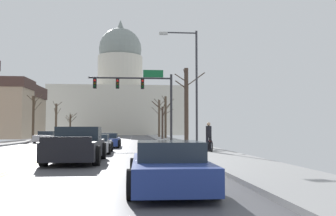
{
  "coord_description": "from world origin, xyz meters",
  "views": [
    {
      "loc": [
        4.22,
        -17.83,
        1.45
      ],
      "look_at": [
        8.39,
        28.87,
        4.19
      ],
      "focal_mm": 39.09,
      "sensor_mm": 36.0,
      "label": 1
    }
  ],
  "objects": [
    {
      "name": "bicycle_parked",
      "position": [
        8.62,
        3.7,
        0.49
      ],
      "size": [
        0.12,
        1.77,
        0.85
      ],
      "color": "black",
      "rests_on": "ground"
    },
    {
      "name": "bare_tree_02",
      "position": [
        7.94,
        32.66,
        2.66
      ],
      "size": [
        1.83,
        2.32,
        5.27
      ],
      "color": "#423328",
      "rests_on": "ground"
    },
    {
      "name": "flank_building_03",
      "position": [
        -18.07,
        49.79,
        4.67
      ],
      "size": [
        10.41,
        9.92,
        9.2
      ],
      "color": "tan",
      "rests_on": "ground"
    },
    {
      "name": "sedan_oncoming_00",
      "position": [
        -5.37,
        23.12,
        0.6
      ],
      "size": [
        2.1,
        4.65,
        1.26
      ],
      "color": "silver",
      "rests_on": "ground"
    },
    {
      "name": "bare_tree_07",
      "position": [
        -7.99,
        52.35,
        2.43
      ],
      "size": [
        2.27,
        1.85,
        4.53
      ],
      "color": "#4C3D2D",
      "rests_on": "ground"
    },
    {
      "name": "bare_tree_06",
      "position": [
        8.31,
        45.31,
        3.5
      ],
      "size": [
        2.21,
        2.28,
        6.66
      ],
      "color": "brown",
      "rests_on": "ground"
    },
    {
      "name": "bare_tree_04",
      "position": [
        8.74,
        36.75,
        3.42
      ],
      "size": [
        1.7,
        2.85,
        6.55
      ],
      "color": "#4C3D2D",
      "rests_on": "ground"
    },
    {
      "name": "sedan_near_01",
      "position": [
        1.77,
        4.95,
        0.55
      ],
      "size": [
        2.08,
        4.69,
        1.15
      ],
      "color": "silver",
      "rests_on": "ground"
    },
    {
      "name": "pickup_truck_near_02",
      "position": [
        1.63,
        -1.17,
        0.71
      ],
      "size": [
        2.38,
        5.55,
        1.57
      ],
      "color": "black",
      "rests_on": "ground"
    },
    {
      "name": "sedan_near_03",
      "position": [
        5.04,
        -8.83,
        0.54
      ],
      "size": [
        2.0,
        4.66,
        1.16
      ],
      "color": "navy",
      "rests_on": "ground"
    },
    {
      "name": "capitol_building",
      "position": [
        0.0,
        81.77,
        9.72
      ],
      "size": [
        34.79,
        20.15,
        31.52
      ],
      "color": "beige",
      "rests_on": "ground"
    },
    {
      "name": "bare_tree_00",
      "position": [
        8.31,
        11.31,
        3.39
      ],
      "size": [
        2.33,
        2.19,
        6.36
      ],
      "color": "#423328",
      "rests_on": "ground"
    },
    {
      "name": "bare_tree_05",
      "position": [
        -8.56,
        29.38,
        3.1
      ],
      "size": [
        1.95,
        2.06,
        5.96
      ],
      "color": "#4C3D2D",
      "rests_on": "ground"
    },
    {
      "name": "sedan_near_00",
      "position": [
        1.95,
        12.11,
        0.54
      ],
      "size": [
        2.11,
        4.56,
        1.15
      ],
      "color": "navy",
      "rests_on": "ground"
    },
    {
      "name": "signal_gantry",
      "position": [
        4.8,
        16.55,
        5.15
      ],
      "size": [
        7.91,
        0.41,
        6.94
      ],
      "color": "#28282D",
      "rests_on": "ground"
    },
    {
      "name": "sedan_oncoming_01",
      "position": [
        -5.35,
        31.38,
        0.57
      ],
      "size": [
        2.07,
        4.35,
        1.22
      ],
      "color": "silver",
      "rests_on": "ground"
    },
    {
      "name": "street_lamp_right",
      "position": [
        7.85,
        5.67,
        4.8
      ],
      "size": [
        2.53,
        0.24,
        7.8
      ],
      "color": "#333338",
      "rests_on": "ground"
    },
    {
      "name": "ground",
      "position": [
        0.0,
        -0.0,
        0.02
      ],
      "size": [
        20.0,
        180.0,
        0.2
      ],
      "color": "#4B4B50"
    },
    {
      "name": "bare_tree_01",
      "position": [
        -8.82,
        43.81,
        3.03
      ],
      "size": [
        1.54,
        1.7,
        5.92
      ],
      "color": "brown",
      "rests_on": "ground"
    },
    {
      "name": "pedestrian_00",
      "position": [
        8.57,
        3.65,
        1.1
      ],
      "size": [
        0.35,
        0.34,
        1.73
      ],
      "color": "black",
      "rests_on": "ground"
    }
  ]
}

